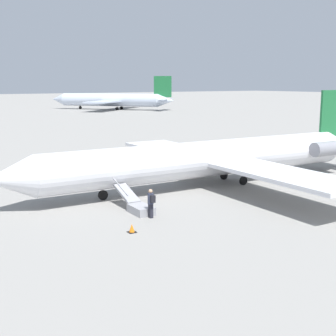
{
  "coord_description": "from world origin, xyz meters",
  "views": [
    {
      "loc": [
        22.23,
        27.74,
        7.92
      ],
      "look_at": [
        4.03,
        0.65,
        1.92
      ],
      "focal_mm": 50.0,
      "sensor_mm": 36.0,
      "label": 1
    }
  ],
  "objects_px": {
    "airplane_far_left": "(112,100)",
    "boarding_stairs": "(138,206)",
    "airplane_main": "(217,157)",
    "passenger": "(151,201)"
  },
  "relations": [
    {
      "from": "airplane_far_left",
      "to": "boarding_stairs",
      "type": "xyz_separation_m",
      "value": [
        49.32,
        99.29,
        -2.5
      ]
    },
    {
      "from": "airplane_main",
      "to": "boarding_stairs",
      "type": "height_order",
      "value": "airplane_main"
    },
    {
      "from": "airplane_far_left",
      "to": "passenger",
      "type": "height_order",
      "value": "airplane_far_left"
    },
    {
      "from": "airplane_main",
      "to": "boarding_stairs",
      "type": "relative_size",
      "value": 8.18
    },
    {
      "from": "passenger",
      "to": "boarding_stairs",
      "type": "bearing_deg",
      "value": 2.95
    },
    {
      "from": "airplane_main",
      "to": "boarding_stairs",
      "type": "distance_m",
      "value": 9.96
    },
    {
      "from": "airplane_main",
      "to": "airplane_far_left",
      "type": "height_order",
      "value": "airplane_far_left"
    },
    {
      "from": "boarding_stairs",
      "to": "passenger",
      "type": "distance_m",
      "value": 1.65
    },
    {
      "from": "airplane_main",
      "to": "passenger",
      "type": "distance_m",
      "value": 10.5
    },
    {
      "from": "boarding_stairs",
      "to": "passenger",
      "type": "xyz_separation_m",
      "value": [
        0.0,
        1.53,
        0.62
      ]
    }
  ]
}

